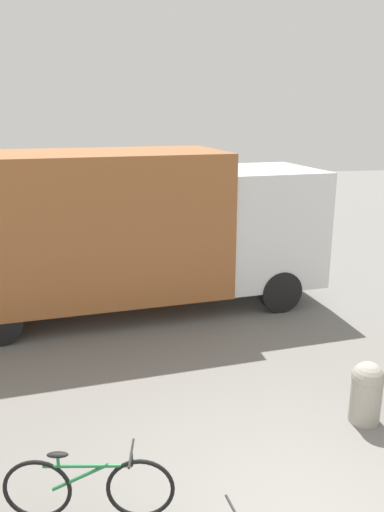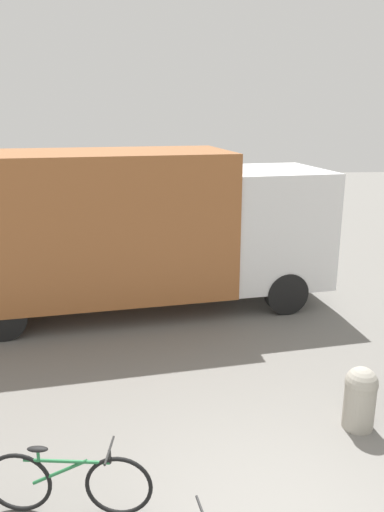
{
  "view_description": "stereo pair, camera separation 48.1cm",
  "coord_description": "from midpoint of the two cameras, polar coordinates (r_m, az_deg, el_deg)",
  "views": [
    {
      "loc": [
        -1.66,
        -3.93,
        4.06
      ],
      "look_at": [
        -0.54,
        4.01,
        1.73
      ],
      "focal_mm": 35.0,
      "sensor_mm": 36.0,
      "label": 1
    },
    {
      "loc": [
        -1.18,
        -3.98,
        4.06
      ],
      "look_at": [
        -0.54,
        4.01,
        1.73
      ],
      "focal_mm": 35.0,
      "sensor_mm": 36.0,
      "label": 2
    }
  ],
  "objects": [
    {
      "name": "delivery_truck",
      "position": [
        10.39,
        -5.65,
        3.55
      ],
      "size": [
        8.31,
        3.57,
        3.31
      ],
      "rotation": [
        0.0,
        0.0,
        0.15
      ],
      "color": "#99592D",
      "rests_on": "ground"
    },
    {
      "name": "bicycle_near",
      "position": [
        5.74,
        -11.47,
        -24.08
      ],
      "size": [
        1.75,
        0.44,
        0.8
      ],
      "rotation": [
        0.0,
        0.0,
        -0.13
      ],
      "color": "black",
      "rests_on": "ground"
    },
    {
      "name": "bollard_near_bench",
      "position": [
        7.23,
        20.55,
        -14.77
      ],
      "size": [
        0.43,
        0.43,
        0.87
      ],
      "color": "#9E998C",
      "rests_on": "ground"
    }
  ]
}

